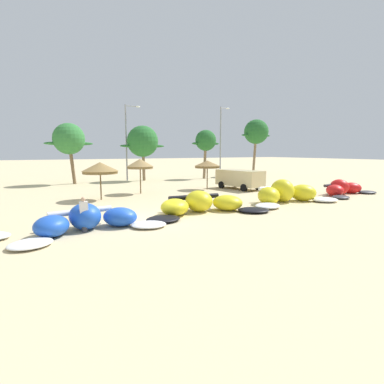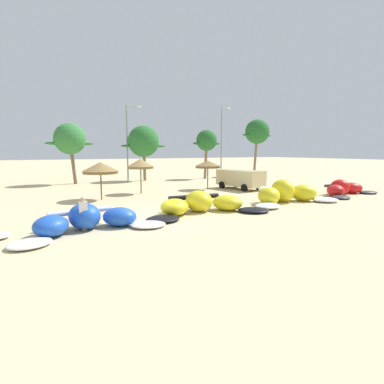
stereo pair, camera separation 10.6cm
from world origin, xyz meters
name	(u,v)px [view 1 (the left image)]	position (x,y,z in m)	size (l,w,h in m)	color
ground_plane	(148,219)	(0.00, 0.00, 0.00)	(260.00, 260.00, 0.00)	beige
kite_left	(88,221)	(-3.34, -1.06, 0.48)	(7.17, 3.78, 1.24)	white
kite_left_of_center	(202,204)	(3.43, 0.10, 0.49)	(8.08, 3.90, 1.28)	black
kite_center	(286,194)	(10.56, 0.34, 0.63)	(7.66, 3.51, 1.64)	white
kite_right_of_center	(343,189)	(17.79, 0.98, 0.49)	(6.52, 3.52, 1.28)	#333338
beach_umbrella_near_van	(100,168)	(-0.77, 7.99, 2.41)	(2.71, 2.71, 2.84)	brown
beach_umbrella_middle	(140,164)	(3.02, 9.90, 2.57)	(2.29, 2.29, 3.00)	brown
beach_umbrella_near_palms	(207,164)	(9.61, 9.63, 2.41)	(2.46, 2.46, 2.77)	brown
parked_van	(239,178)	(12.46, 8.42, 1.09)	(2.70, 5.09, 1.84)	beige
person_near_kites	(84,214)	(-3.53, -1.22, 0.82)	(0.36, 0.24, 1.62)	#383842
palm_left_of_gap	(69,139)	(-1.24, 21.00, 4.95)	(5.12, 3.41, 6.71)	brown
palm_center_left	(143,142)	(7.27, 21.04, 4.82)	(5.74, 3.83, 6.77)	#7F6647
palm_center_right	(206,141)	(15.62, 19.88, 4.98)	(4.15, 2.77, 6.45)	#7F6647
palm_right_of_gap	(256,132)	(24.55, 20.32, 6.42)	(5.35, 3.57, 8.27)	#7F6647
lamppost_west_center	(127,139)	(5.62, 21.90, 5.19)	(1.97, 0.24, 9.26)	gray
lamppost_east_center	(221,139)	(18.18, 20.03, 5.31)	(1.49, 0.24, 9.60)	gray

